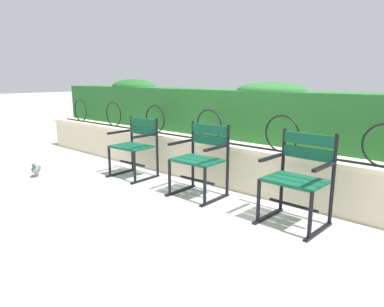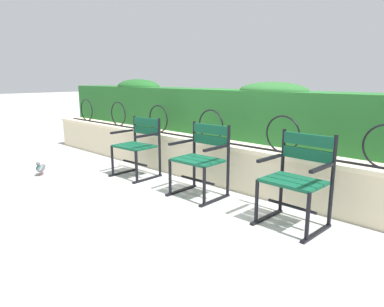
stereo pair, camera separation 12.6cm
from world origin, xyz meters
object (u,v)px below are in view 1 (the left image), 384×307
object	(u,v)px
park_chair_centre	(201,157)
park_chair_left	(136,145)
pigeon_near_chairs	(36,169)
park_chair_right	(299,176)

from	to	relation	value
park_chair_centre	park_chair_left	bearing A→B (deg)	179.61
park_chair_centre	pigeon_near_chairs	size ratio (longest dim) A/B	3.43
park_chair_right	pigeon_near_chairs	bearing A→B (deg)	-164.50
park_chair_left	park_chair_centre	distance (m)	1.23
park_chair_left	pigeon_near_chairs	world-z (taller)	park_chair_left
park_chair_right	pigeon_near_chairs	world-z (taller)	park_chair_right
pigeon_near_chairs	park_chair_centre	bearing A→B (deg)	23.49
park_chair_centre	park_chair_right	xyz separation A→B (m)	(1.23, -0.01, 0.01)
park_chair_centre	park_chair_right	size ratio (longest dim) A/B	0.97
park_chair_left	park_chair_centre	world-z (taller)	park_chair_centre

